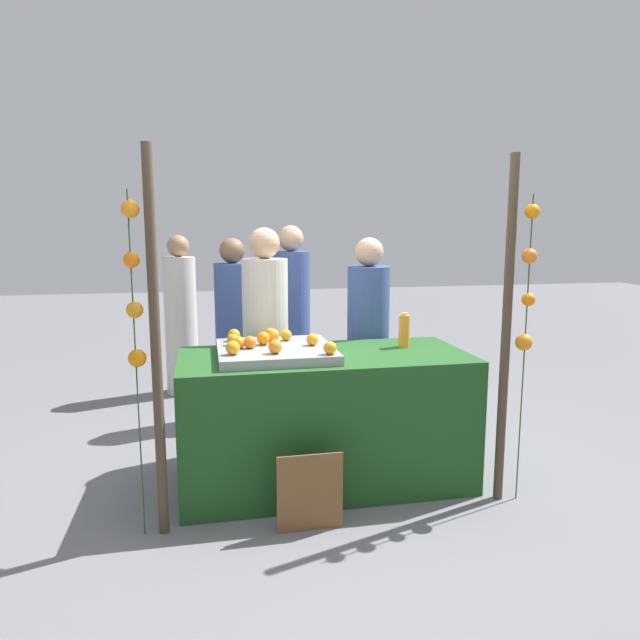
% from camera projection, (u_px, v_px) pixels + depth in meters
% --- Properties ---
extents(ground_plane, '(24.00, 24.00, 0.00)m').
position_uv_depth(ground_plane, '(324.00, 480.00, 3.82)').
color(ground_plane, slate).
extents(stall_counter, '(1.86, 0.85, 0.87)m').
position_uv_depth(stall_counter, '(325.00, 418.00, 3.75)').
color(stall_counter, '#1E4C1E').
rests_on(stall_counter, ground_plane).
extents(orange_tray, '(0.73, 0.71, 0.06)m').
position_uv_depth(orange_tray, '(276.00, 351.00, 3.62)').
color(orange_tray, gray).
rests_on(orange_tray, stall_counter).
extents(orange_0, '(0.09, 0.09, 0.09)m').
position_uv_depth(orange_0, '(275.00, 347.00, 3.41)').
color(orange_0, orange).
rests_on(orange_0, orange_tray).
extents(orange_1, '(0.08, 0.08, 0.08)m').
position_uv_depth(orange_1, '(312.00, 339.00, 3.66)').
color(orange_1, orange).
rests_on(orange_1, orange_tray).
extents(orange_2, '(0.08, 0.08, 0.08)m').
position_uv_depth(orange_2, '(233.00, 340.00, 3.65)').
color(orange_2, orange).
rests_on(orange_2, orange_tray).
extents(orange_3, '(0.08, 0.08, 0.08)m').
position_uv_depth(orange_3, '(234.00, 335.00, 3.80)').
color(orange_3, orange).
rests_on(orange_3, orange_tray).
extents(orange_4, '(0.09, 0.09, 0.09)m').
position_uv_depth(orange_4, '(263.00, 338.00, 3.67)').
color(orange_4, orange).
rests_on(orange_4, orange_tray).
extents(orange_5, '(0.07, 0.07, 0.07)m').
position_uv_depth(orange_5, '(286.00, 335.00, 3.81)').
color(orange_5, orange).
rests_on(orange_5, orange_tray).
extents(orange_6, '(0.08, 0.08, 0.08)m').
position_uv_depth(orange_6, '(250.00, 342.00, 3.56)').
color(orange_6, orange).
rests_on(orange_6, orange_tray).
extents(orange_7, '(0.09, 0.09, 0.09)m').
position_uv_depth(orange_7, '(273.00, 335.00, 3.78)').
color(orange_7, orange).
rests_on(orange_7, orange_tray).
extents(orange_8, '(0.08, 0.08, 0.08)m').
position_uv_depth(orange_8, '(270.00, 334.00, 3.86)').
color(orange_8, orange).
rests_on(orange_8, orange_tray).
extents(orange_9, '(0.08, 0.08, 0.08)m').
position_uv_depth(orange_9, '(330.00, 348.00, 3.39)').
color(orange_9, orange).
rests_on(orange_9, orange_tray).
extents(orange_10, '(0.08, 0.08, 0.08)m').
position_uv_depth(orange_10, '(233.00, 348.00, 3.38)').
color(orange_10, orange).
rests_on(orange_10, orange_tray).
extents(orange_11, '(0.08, 0.08, 0.08)m').
position_uv_depth(orange_11, '(239.00, 343.00, 3.55)').
color(orange_11, orange).
rests_on(orange_11, orange_tray).
extents(juice_bottle, '(0.08, 0.08, 0.24)m').
position_uv_depth(juice_bottle, '(404.00, 331.00, 3.89)').
color(juice_bottle, orange).
rests_on(juice_bottle, stall_counter).
extents(chalkboard_sign, '(0.37, 0.03, 0.46)m').
position_uv_depth(chalkboard_sign, '(310.00, 493.00, 3.16)').
color(chalkboard_sign, brown).
rests_on(chalkboard_sign, ground_plane).
extents(vendor_left, '(0.34, 0.34, 1.68)m').
position_uv_depth(vendor_left, '(266.00, 349.00, 4.25)').
color(vendor_left, beige).
rests_on(vendor_left, ground_plane).
extents(vendor_right, '(0.32, 0.32, 1.60)m').
position_uv_depth(vendor_right, '(368.00, 349.00, 4.40)').
color(vendor_right, '#384C8C').
rests_on(vendor_right, ground_plane).
extents(crowd_person_0, '(0.32, 0.32, 1.59)m').
position_uv_depth(crowd_person_0, '(234.00, 336.00, 4.96)').
color(crowd_person_0, '#384C8C').
rests_on(crowd_person_0, ground_plane).
extents(crowd_person_1, '(0.34, 0.34, 1.70)m').
position_uv_depth(crowd_person_1, '(291.00, 326.00, 5.16)').
color(crowd_person_1, '#384C8C').
rests_on(crowd_person_1, ground_plane).
extents(crowd_person_2, '(0.32, 0.32, 1.61)m').
position_uv_depth(crowd_person_2, '(181.00, 321.00, 5.76)').
color(crowd_person_2, beige).
rests_on(crowd_person_2, ground_plane).
extents(canopy_post_left, '(0.06, 0.06, 2.10)m').
position_uv_depth(canopy_post_left, '(156.00, 348.00, 3.00)').
color(canopy_post_left, '#473828').
rests_on(canopy_post_left, ground_plane).
extents(canopy_post_right, '(0.06, 0.06, 2.10)m').
position_uv_depth(canopy_post_right, '(506.00, 334.00, 3.40)').
color(canopy_post_right, '#473828').
rests_on(canopy_post_right, ground_plane).
extents(garland_strand_left, '(0.10, 0.11, 1.87)m').
position_uv_depth(garland_strand_left, '(134.00, 290.00, 2.93)').
color(garland_strand_left, '#2D4C23').
rests_on(garland_strand_left, ground_plane).
extents(garland_strand_right, '(0.11, 0.10, 1.87)m').
position_uv_depth(garland_strand_right, '(528.00, 288.00, 3.35)').
color(garland_strand_right, '#2D4C23').
rests_on(garland_strand_right, ground_plane).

